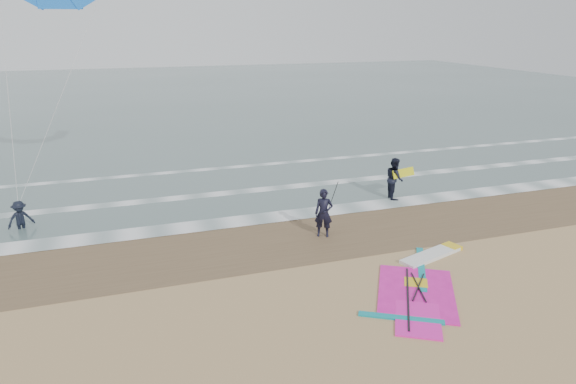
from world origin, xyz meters
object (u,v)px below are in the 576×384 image
object	(u,v)px
person_standing	(324,213)
person_wading	(19,211)
windsurf_rig	(422,281)
person_walking	(394,178)

from	to	relation	value
person_standing	person_wading	world-z (taller)	person_standing
windsurf_rig	person_walking	xyz separation A→B (m)	(3.24, 7.62, 0.94)
person_standing	person_wading	distance (m)	12.06
person_standing	person_walking	xyz separation A→B (m)	(4.83, 3.14, 0.03)
windsurf_rig	person_walking	distance (m)	8.34
person_standing	person_walking	world-z (taller)	person_walking
person_standing	person_walking	size ratio (longest dim) A/B	0.97
windsurf_rig	person_wading	size ratio (longest dim) A/B	3.60
windsurf_rig	person_walking	world-z (taller)	person_walking
windsurf_rig	person_standing	distance (m)	4.84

